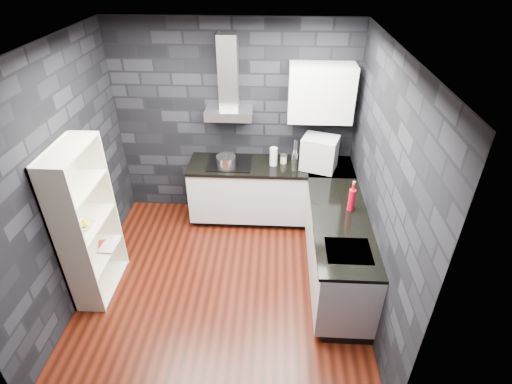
# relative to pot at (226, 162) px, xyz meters

# --- Properties ---
(ground) EXTENTS (3.20, 3.20, 0.00)m
(ground) POSITION_rel_pot_xyz_m (0.08, -1.17, -0.98)
(ground) COLOR #42130A
(ceiling) EXTENTS (3.20, 3.20, 0.00)m
(ceiling) POSITION_rel_pot_xyz_m (0.08, -1.17, 1.72)
(ceiling) COLOR white
(wall_back) EXTENTS (3.20, 0.05, 2.70)m
(wall_back) POSITION_rel_pot_xyz_m (0.08, 0.45, 0.37)
(wall_back) COLOR black
(wall_back) RESTS_ON ground
(wall_front) EXTENTS (3.20, 0.05, 2.70)m
(wall_front) POSITION_rel_pot_xyz_m (0.08, -2.80, 0.37)
(wall_front) COLOR black
(wall_front) RESTS_ON ground
(wall_left) EXTENTS (0.05, 3.20, 2.70)m
(wall_left) POSITION_rel_pot_xyz_m (-1.54, -1.17, 0.37)
(wall_left) COLOR black
(wall_left) RESTS_ON ground
(wall_right) EXTENTS (0.05, 3.20, 2.70)m
(wall_right) POSITION_rel_pot_xyz_m (1.71, -1.17, 0.37)
(wall_right) COLOR black
(wall_right) RESTS_ON ground
(toekick_back) EXTENTS (2.18, 0.50, 0.10)m
(toekick_back) POSITION_rel_pot_xyz_m (0.58, 0.17, -0.93)
(toekick_back) COLOR black
(toekick_back) RESTS_ON ground
(toekick_right) EXTENTS (0.50, 1.78, 0.10)m
(toekick_right) POSITION_rel_pot_xyz_m (1.42, -1.07, -0.93)
(toekick_right) COLOR black
(toekick_right) RESTS_ON ground
(counter_back_cab) EXTENTS (2.20, 0.60, 0.76)m
(counter_back_cab) POSITION_rel_pot_xyz_m (0.58, 0.13, -0.50)
(counter_back_cab) COLOR silver
(counter_back_cab) RESTS_ON ground
(counter_right_cab) EXTENTS (0.60, 1.80, 0.76)m
(counter_right_cab) POSITION_rel_pot_xyz_m (1.38, -1.07, -0.50)
(counter_right_cab) COLOR silver
(counter_right_cab) RESTS_ON ground
(counter_back_top) EXTENTS (2.20, 0.62, 0.04)m
(counter_back_top) POSITION_rel_pot_xyz_m (0.58, 0.12, -0.10)
(counter_back_top) COLOR black
(counter_back_top) RESTS_ON counter_back_cab
(counter_right_top) EXTENTS (0.62, 1.80, 0.04)m
(counter_right_top) POSITION_rel_pot_xyz_m (1.37, -1.07, -0.10)
(counter_right_top) COLOR black
(counter_right_top) RESTS_ON counter_right_cab
(counter_corner_top) EXTENTS (0.62, 0.62, 0.04)m
(counter_corner_top) POSITION_rel_pot_xyz_m (1.38, 0.13, -0.10)
(counter_corner_top) COLOR black
(counter_corner_top) RESTS_ON counter_right_cab
(hood_body) EXTENTS (0.60, 0.34, 0.12)m
(hood_body) POSITION_rel_pot_xyz_m (0.03, 0.26, 0.58)
(hood_body) COLOR #A8A7AB
(hood_body) RESTS_ON wall_back
(hood_chimney) EXTENTS (0.24, 0.20, 0.90)m
(hood_chimney) POSITION_rel_pot_xyz_m (0.03, 0.33, 1.09)
(hood_chimney) COLOR #A8A7AB
(hood_chimney) RESTS_ON hood_body
(upper_cabinet) EXTENTS (0.80, 0.35, 0.70)m
(upper_cabinet) POSITION_rel_pot_xyz_m (1.18, 0.25, 0.87)
(upper_cabinet) COLOR silver
(upper_cabinet) RESTS_ON wall_back
(cooktop) EXTENTS (0.58, 0.50, 0.01)m
(cooktop) POSITION_rel_pot_xyz_m (0.03, 0.13, -0.08)
(cooktop) COLOR black
(cooktop) RESTS_ON counter_back_top
(sink_rim) EXTENTS (0.44, 0.40, 0.01)m
(sink_rim) POSITION_rel_pot_xyz_m (1.38, -1.57, -0.09)
(sink_rim) COLOR #A8A7AB
(sink_rim) RESTS_ON counter_right_top
(pot) EXTENTS (0.31, 0.31, 0.15)m
(pot) POSITION_rel_pot_xyz_m (0.00, 0.00, 0.00)
(pot) COLOR silver
(pot) RESTS_ON cooktop
(glass_vase) EXTENTS (0.13, 0.13, 0.25)m
(glass_vase) POSITION_rel_pot_xyz_m (0.62, 0.12, 0.04)
(glass_vase) COLOR white
(glass_vase) RESTS_ON counter_back_top
(storage_jar) EXTENTS (0.10, 0.10, 0.11)m
(storage_jar) POSITION_rel_pot_xyz_m (0.75, 0.18, -0.03)
(storage_jar) COLOR beige
(storage_jar) RESTS_ON counter_back_top
(utensil_crock) EXTENTS (0.12, 0.12, 0.13)m
(utensil_crock) POSITION_rel_pot_xyz_m (0.90, 0.23, -0.02)
(utensil_crock) COLOR silver
(utensil_crock) RESTS_ON counter_back_top
(appliance_garage) EXTENTS (0.52, 0.46, 0.43)m
(appliance_garage) POSITION_rel_pot_xyz_m (1.21, 0.05, 0.14)
(appliance_garage) COLOR #B1B3B8
(appliance_garage) RESTS_ON counter_back_top
(red_bottle) EXTENTS (0.09, 0.09, 0.26)m
(red_bottle) POSITION_rel_pot_xyz_m (1.50, -0.87, 0.04)
(red_bottle) COLOR #AD051C
(red_bottle) RESTS_ON counter_right_top
(bookshelf) EXTENTS (0.49, 0.85, 1.80)m
(bookshelf) POSITION_rel_pot_xyz_m (-1.34, -1.30, -0.08)
(bookshelf) COLOR silver
(bookshelf) RESTS_ON ground
(fruit_bowl) EXTENTS (0.27, 0.27, 0.05)m
(fruit_bowl) POSITION_rel_pot_xyz_m (-1.34, -1.36, -0.05)
(fruit_bowl) COLOR white
(fruit_bowl) RESTS_ON bookshelf
(book_red) EXTENTS (0.15, 0.07, 0.21)m
(book_red) POSITION_rel_pot_xyz_m (-1.36, -1.16, -0.41)
(book_red) COLOR maroon
(book_red) RESTS_ON bookshelf
(book_second) EXTENTS (0.18, 0.03, 0.24)m
(book_second) POSITION_rel_pot_xyz_m (-1.32, -1.15, -0.39)
(book_second) COLOR #B2B2B2
(book_second) RESTS_ON bookshelf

